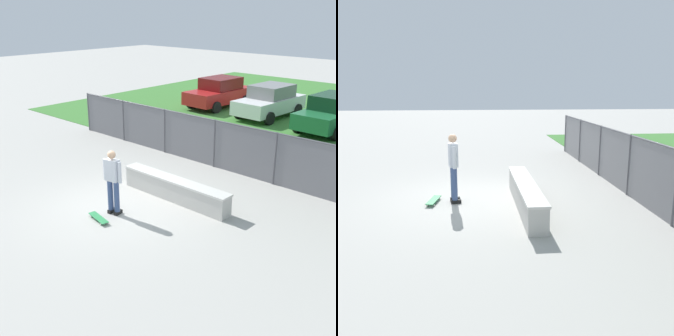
% 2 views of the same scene
% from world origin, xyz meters
% --- Properties ---
extents(ground_plane, '(80.00, 80.00, 0.00)m').
position_xyz_m(ground_plane, '(0.00, 0.00, 0.00)').
color(ground_plane, '#ADAAA3').
extents(concrete_ledge, '(3.77, 0.50, 0.66)m').
position_xyz_m(concrete_ledge, '(0.88, 1.55, 0.33)').
color(concrete_ledge, '#B7B5AD').
rests_on(concrete_ledge, ground).
extents(skateboarder, '(0.59, 0.33, 1.82)m').
position_xyz_m(skateboarder, '(0.28, -0.27, 1.01)').
color(skateboarder, black).
rests_on(skateboarder, ground).
extents(skateboard, '(0.82, 0.35, 0.09)m').
position_xyz_m(skateboard, '(0.28, -0.82, 0.07)').
color(skateboard, '#2D8C4C').
rests_on(skateboard, ground).
extents(chainlink_fence, '(14.41, 0.07, 1.72)m').
position_xyz_m(chainlink_fence, '(-0.00, 4.59, 0.93)').
color(chainlink_fence, '#4C4C51').
rests_on(chainlink_fence, ground).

